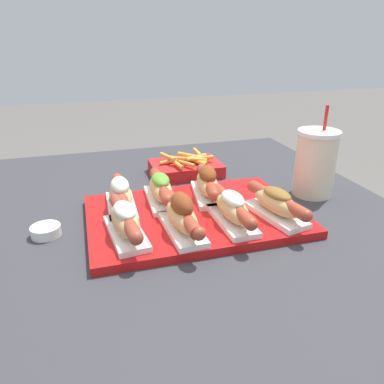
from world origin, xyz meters
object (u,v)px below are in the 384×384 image
(hot_dog_3, at_px, (276,203))
(drink_cup, at_px, (315,163))
(fries_basket, at_px, (186,167))
(hot_dog_2, at_px, (232,208))
(hot_dog_5, at_px, (161,189))
(hot_dog_1, at_px, (182,215))
(hot_dog_6, at_px, (207,183))
(hot_dog_4, at_px, (121,195))
(hot_dog_0, at_px, (125,220))
(sauce_bowl, at_px, (46,230))
(serving_tray, at_px, (195,216))

(hot_dog_3, xyz_separation_m, drink_cup, (0.17, 0.12, 0.03))
(fries_basket, bearing_deg, hot_dog_2, -90.04)
(hot_dog_2, bearing_deg, hot_dog_5, 129.25)
(hot_dog_1, distance_m, hot_dog_6, 0.18)
(hot_dog_4, bearing_deg, hot_dog_0, -92.48)
(sauce_bowl, bearing_deg, drink_cup, 3.10)
(hot_dog_2, xyz_separation_m, hot_dog_3, (0.10, -0.00, -0.00))
(hot_dog_3, height_order, hot_dog_5, hot_dog_5)
(hot_dog_5, distance_m, fries_basket, 0.24)
(hot_dog_4, bearing_deg, serving_tray, -21.64)
(hot_dog_5, height_order, sauce_bowl, hot_dog_5)
(drink_cup, bearing_deg, sauce_bowl, -176.90)
(serving_tray, bearing_deg, drink_cup, 8.82)
(sauce_bowl, bearing_deg, fries_basket, 35.76)
(hot_dog_0, xyz_separation_m, hot_dog_4, (0.01, 0.12, 0.00))
(fries_basket, bearing_deg, hot_dog_4, -133.56)
(hot_dog_2, xyz_separation_m, drink_cup, (0.27, 0.12, 0.03))
(hot_dog_1, xyz_separation_m, fries_basket, (0.11, 0.36, -0.03))
(hot_dog_2, relative_size, hot_dog_3, 1.02)
(sauce_bowl, bearing_deg, serving_tray, -3.01)
(hot_dog_4, distance_m, sauce_bowl, 0.17)
(hot_dog_2, relative_size, sauce_bowl, 3.34)
(serving_tray, relative_size, hot_dog_4, 2.32)
(hot_dog_1, xyz_separation_m, drink_cup, (0.38, 0.13, 0.03))
(hot_dog_6, height_order, sauce_bowl, hot_dog_6)
(sauce_bowl, bearing_deg, hot_dog_1, -19.60)
(serving_tray, height_order, hot_dog_5, hot_dog_5)
(hot_dog_6, bearing_deg, sauce_bowl, -171.48)
(hot_dog_4, distance_m, hot_dog_5, 0.09)
(drink_cup, relative_size, fries_basket, 1.14)
(hot_dog_3, relative_size, sauce_bowl, 3.28)
(serving_tray, distance_m, hot_dog_2, 0.10)
(hot_dog_0, bearing_deg, hot_dog_2, -2.23)
(hot_dog_0, bearing_deg, sauce_bowl, 152.97)
(hot_dog_4, relative_size, sauce_bowl, 3.34)
(hot_dog_3, bearing_deg, sauce_bowl, 169.50)
(hot_dog_1, xyz_separation_m, hot_dog_5, (-0.01, 0.15, -0.00))
(hot_dog_5, xyz_separation_m, sauce_bowl, (-0.25, -0.06, -0.04))
(serving_tray, xyz_separation_m, hot_dog_1, (-0.05, -0.08, 0.04))
(drink_cup, xyz_separation_m, fries_basket, (-0.27, 0.23, -0.06))
(hot_dog_3, distance_m, hot_dog_5, 0.26)
(hot_dog_3, distance_m, drink_cup, 0.21)
(serving_tray, bearing_deg, hot_dog_4, 158.36)
(hot_dog_2, xyz_separation_m, hot_dog_4, (-0.21, 0.13, 0.00))
(hot_dog_5, height_order, fries_basket, hot_dog_5)
(serving_tray, relative_size, hot_dog_3, 2.36)
(hot_dog_2, bearing_deg, serving_tray, 130.10)
(hot_dog_3, relative_size, hot_dog_6, 0.99)
(hot_dog_0, xyz_separation_m, fries_basket, (0.22, 0.35, -0.03))
(hot_dog_2, relative_size, drink_cup, 0.88)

